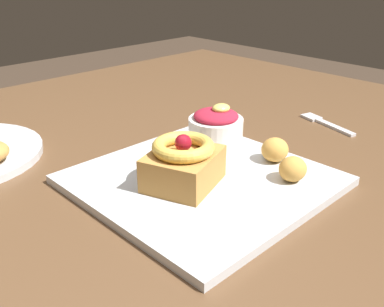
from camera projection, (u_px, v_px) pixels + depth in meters
dining_table at (119, 225)px, 0.65m from camera, size 1.53×1.15×0.73m
front_plate at (202, 180)px, 0.60m from camera, size 0.31×0.31×0.01m
cake_slice at (183, 163)px, 0.57m from camera, size 0.12×0.11×0.07m
berry_ramekin at (216, 129)px, 0.68m from camera, size 0.09×0.09×0.07m
fritter_front at (293, 169)px, 0.58m from camera, size 0.04×0.04×0.03m
fritter_middle at (275, 150)px, 0.64m from camera, size 0.04×0.04×0.04m
fork at (324, 123)px, 0.82m from camera, size 0.05×0.13×0.00m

